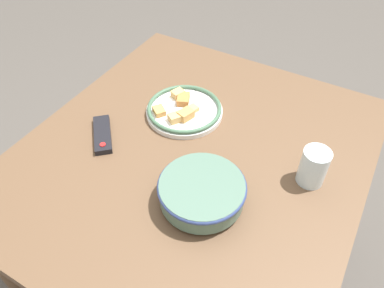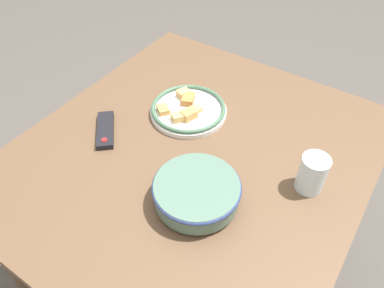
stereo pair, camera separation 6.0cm
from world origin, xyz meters
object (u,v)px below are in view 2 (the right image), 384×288
Objects in this scene: drinking_glass at (312,174)px; noodle_bowl at (197,192)px; tv_remote at (105,130)px; food_plate at (188,110)px.

noodle_bowl is at bearing 133.13° from drinking_glass.
tv_remote is at bearing 103.55° from drinking_glass.
tv_remote is at bearing 143.41° from food_plate.
food_plate is 2.28× the size of drinking_glass.
noodle_bowl is at bearing 128.76° from tv_remote.
noodle_bowl is 0.41m from tv_remote.
tv_remote is at bearing 80.50° from noodle_bowl.
noodle_bowl is 1.50× the size of tv_remote.
noodle_bowl is 2.07× the size of drinking_glass.
drinking_glass reaches higher than noodle_bowl.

